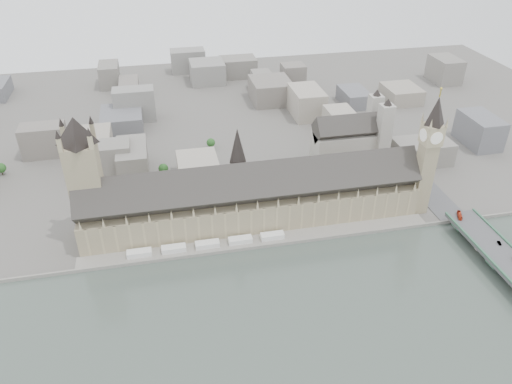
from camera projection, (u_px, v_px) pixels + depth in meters
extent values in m
plane|color=#595651|center=(258.00, 236.00, 387.35)|extent=(900.00, 900.00, 0.00)
cube|color=gray|center=(262.00, 247.00, 374.11)|extent=(600.00, 1.50, 3.00)
cube|color=gray|center=(260.00, 241.00, 380.60)|extent=(270.00, 15.00, 2.00)
cube|color=white|center=(139.00, 253.00, 363.58)|extent=(18.00, 7.00, 4.00)
cube|color=white|center=(174.00, 249.00, 367.98)|extent=(18.00, 7.00, 4.00)
cube|color=white|center=(207.00, 244.00, 372.38)|extent=(18.00, 7.00, 4.00)
cube|color=white|center=(240.00, 240.00, 376.78)|extent=(18.00, 7.00, 4.00)
cube|color=white|center=(272.00, 236.00, 381.18)|extent=(18.00, 7.00, 4.00)
cube|color=gray|center=(252.00, 209.00, 397.29)|extent=(265.00, 40.00, 25.00)
cube|color=#2D2A28|center=(252.00, 185.00, 385.31)|extent=(265.00, 40.73, 40.73)
cube|color=gray|center=(423.00, 178.00, 401.81)|extent=(12.00, 12.00, 62.00)
cube|color=tan|center=(432.00, 134.00, 381.11)|extent=(14.00, 14.00, 16.00)
cylinder|color=white|center=(440.00, 133.00, 382.38)|extent=(0.60, 10.00, 10.00)
cylinder|color=white|center=(423.00, 135.00, 379.85)|extent=(0.60, 10.00, 10.00)
cylinder|color=white|center=(427.00, 130.00, 387.08)|extent=(10.00, 0.60, 10.00)
cylinder|color=white|center=(437.00, 138.00, 375.14)|extent=(10.00, 0.60, 10.00)
cone|color=black|center=(437.00, 111.00, 371.03)|extent=(17.00, 17.00, 22.00)
cylinder|color=gold|center=(440.00, 93.00, 363.60)|extent=(1.00, 1.00, 6.00)
sphere|color=gold|center=(441.00, 89.00, 361.74)|extent=(2.00, 2.00, 2.00)
cone|color=tan|center=(438.00, 116.00, 381.28)|extent=(2.40, 2.40, 8.00)
cone|color=tan|center=(423.00, 117.00, 378.99)|extent=(2.40, 2.40, 8.00)
cone|color=tan|center=(447.00, 122.00, 370.50)|extent=(2.40, 2.40, 8.00)
cone|color=tan|center=(431.00, 124.00, 368.21)|extent=(2.40, 2.40, 8.00)
cube|color=gray|center=(88.00, 193.00, 366.21)|extent=(23.00, 23.00, 80.00)
cone|color=black|center=(75.00, 131.00, 339.67)|extent=(30.00, 30.00, 20.00)
cylinder|color=tan|center=(238.00, 173.00, 384.32)|extent=(12.00, 12.00, 20.00)
cone|color=black|center=(237.00, 145.00, 371.59)|extent=(13.00, 13.00, 28.00)
cube|color=gray|center=(344.00, 149.00, 475.56)|extent=(60.00, 28.00, 34.00)
cube|color=#2D2A28|center=(346.00, 128.00, 463.89)|extent=(60.00, 28.28, 28.28)
cube|color=gray|center=(373.00, 127.00, 483.18)|extent=(12.00, 12.00, 64.00)
cube|color=gray|center=(383.00, 137.00, 463.29)|extent=(12.00, 12.00, 64.00)
imported|color=#B22E14|center=(460.00, 215.00, 391.03)|extent=(6.73, 11.11, 3.06)
imported|color=gray|center=(499.00, 243.00, 362.36)|extent=(2.49, 4.90, 1.54)
imported|color=gray|center=(419.00, 166.00, 459.73)|extent=(3.64, 5.48, 1.47)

